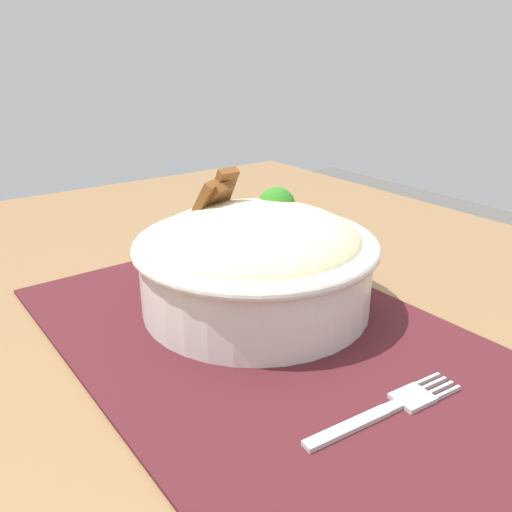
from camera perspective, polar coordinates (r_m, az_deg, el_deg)
The scene contains 4 objects.
table at distance 0.47m, azimuth -2.08°, elevation -16.22°, with size 1.17×0.97×0.75m.
placemat at distance 0.44m, azimuth 1.32°, elevation -9.11°, with size 0.45×0.29×0.00m, color #47191E.
bowl at distance 0.48m, azimuth -0.00°, elevation -0.15°, with size 0.24×0.24×0.12m.
fork at distance 0.38m, azimuth 14.40°, elevation -15.67°, with size 0.02×0.13×0.00m.
Camera 1 is at (0.31, -0.20, 0.98)m, focal length 36.87 mm.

